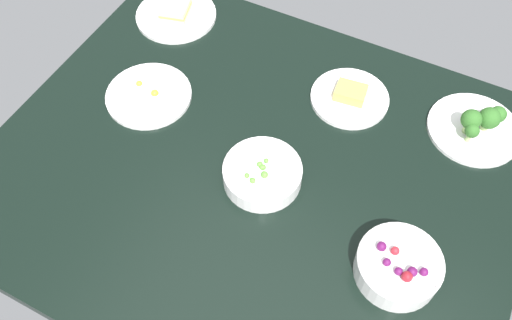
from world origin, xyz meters
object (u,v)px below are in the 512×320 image
object	(u,v)px
bowl_berries	(398,266)
plate_eggs	(149,95)
bowl_peas	(262,173)
plate_sandwich	(176,14)
plate_cheese	(350,97)
plate_broccoli	(477,126)

from	to	relation	value
bowl_berries	plate_eggs	size ratio (longest dim) A/B	0.80
bowl_peas	plate_sandwich	world-z (taller)	bowl_peas
bowl_berries	bowl_peas	bearing A→B (deg)	167.32
plate_cheese	bowl_berries	bearing A→B (deg)	-56.84
plate_cheese	plate_eggs	bearing A→B (deg)	-153.75
bowl_berries	plate_cheese	world-z (taller)	bowl_berries
plate_eggs	plate_cheese	bearing A→B (deg)	26.25
bowl_berries	plate_eggs	bearing A→B (deg)	166.69
bowl_peas	plate_cheese	bearing A→B (deg)	74.43
bowl_peas	plate_broccoli	distance (cm)	52.28
plate_cheese	plate_eggs	distance (cm)	49.64
bowl_berries	plate_cheese	distance (cm)	45.95
bowl_berries	plate_eggs	xyz separation A→B (cm)	(-69.62, 16.47, -2.17)
bowl_peas	plate_sandwich	bearing A→B (deg)	140.81
plate_broccoli	bowl_berries	bearing A→B (deg)	-96.66
bowl_peas	bowl_berries	bearing A→B (deg)	-12.68
bowl_peas	plate_sandwich	size ratio (longest dim) A/B	0.79
bowl_peas	plate_eggs	distance (cm)	37.04
plate_cheese	plate_broccoli	bearing A→B (deg)	8.16
plate_cheese	plate_broccoli	world-z (taller)	plate_broccoli
plate_cheese	bowl_peas	bearing A→B (deg)	-105.57
bowl_peas	plate_broccoli	size ratio (longest dim) A/B	0.80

